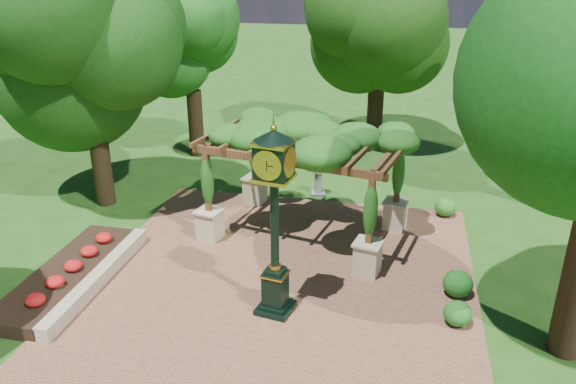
# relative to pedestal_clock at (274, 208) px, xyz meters

# --- Properties ---
(ground) EXTENTS (120.00, 120.00, 0.00)m
(ground) POSITION_rel_pedestal_clock_xyz_m (-0.16, -0.28, -2.76)
(ground) COLOR #1E4714
(ground) RESTS_ON ground
(brick_plaza) EXTENTS (10.00, 12.00, 0.04)m
(brick_plaza) POSITION_rel_pedestal_clock_xyz_m (-0.16, 0.72, -2.74)
(brick_plaza) COLOR brown
(brick_plaza) RESTS_ON ground
(border_wall) EXTENTS (0.35, 5.00, 0.40)m
(border_wall) POSITION_rel_pedestal_clock_xyz_m (-4.76, 0.22, -2.56)
(border_wall) COLOR #C6B793
(border_wall) RESTS_ON ground
(flower_bed) EXTENTS (1.50, 5.00, 0.36)m
(flower_bed) POSITION_rel_pedestal_clock_xyz_m (-5.66, 0.22, -2.58)
(flower_bed) COLOR red
(flower_bed) RESTS_ON ground
(pedestal_clock) EXTENTS (1.06, 1.06, 4.61)m
(pedestal_clock) POSITION_rel_pedestal_clock_xyz_m (0.00, 0.00, 0.00)
(pedestal_clock) COLOR black
(pedestal_clock) RESTS_ON brick_plaza
(pergola) EXTENTS (6.30, 4.67, 3.57)m
(pergola) POSITION_rel_pedestal_clock_xyz_m (-0.06, 4.15, 0.17)
(pergola) COLOR beige
(pergola) RESTS_ON brick_plaza
(sundial) EXTENTS (0.60, 0.60, 0.91)m
(sundial) POSITION_rel_pedestal_clock_xyz_m (-0.13, 7.33, -2.36)
(sundial) COLOR gray
(sundial) RESTS_ON ground
(shrub_front) EXTENTS (0.83, 0.83, 0.59)m
(shrub_front) POSITION_rel_pedestal_clock_xyz_m (4.23, 0.32, -2.42)
(shrub_front) COLOR #1E611B
(shrub_front) RESTS_ON brick_plaza
(shrub_mid) EXTENTS (0.82, 0.82, 0.67)m
(shrub_mid) POSITION_rel_pedestal_clock_xyz_m (4.31, 1.57, -2.38)
(shrub_mid) COLOR #185317
(shrub_mid) RESTS_ON brick_plaza
(shrub_back) EXTENTS (0.78, 0.78, 0.60)m
(shrub_back) POSITION_rel_pedestal_clock_xyz_m (4.22, 6.33, -2.42)
(shrub_back) COLOR #27661D
(shrub_back) RESTS_ON brick_plaza
(tree_west_near) EXTENTS (4.53, 4.53, 7.71)m
(tree_west_near) POSITION_rel_pedestal_clock_xyz_m (-7.19, 5.06, 2.55)
(tree_west_near) COLOR #312313
(tree_west_near) RESTS_ON ground
(tree_west_far) EXTENTS (3.36, 3.36, 7.19)m
(tree_west_far) POSITION_rel_pedestal_clock_xyz_m (-5.91, 10.61, 2.15)
(tree_west_far) COLOR #322213
(tree_west_far) RESTS_ON ground
(tree_north) EXTENTS (4.79, 4.79, 8.07)m
(tree_north) POSITION_rel_pedestal_clock_xyz_m (1.39, 13.70, 2.79)
(tree_north) COLOR #321E14
(tree_north) RESTS_ON ground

